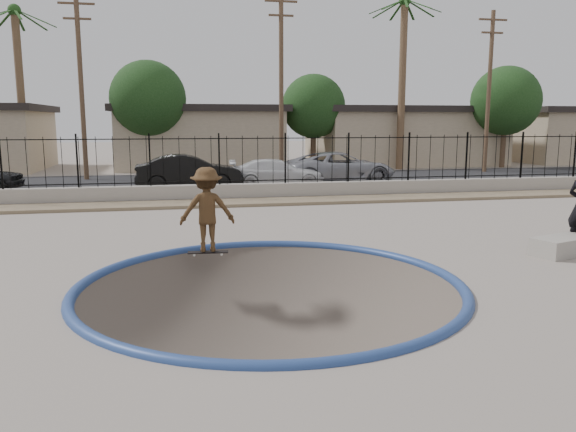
# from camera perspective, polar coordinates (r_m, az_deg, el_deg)

# --- Properties ---
(ground) EXTENTS (120.00, 120.00, 2.20)m
(ground) POSITION_cam_1_polar(r_m,az_deg,el_deg) (23.05, -7.21, -0.54)
(ground) COLOR gray
(ground) RESTS_ON ground
(bowl_pit) EXTENTS (6.84, 6.84, 1.80)m
(bowl_pit) POSITION_cam_1_polar(r_m,az_deg,el_deg) (10.21, -1.79, -7.11)
(bowl_pit) COLOR #4D423B
(bowl_pit) RESTS_ON ground
(coping_ring) EXTENTS (7.04, 7.04, 0.20)m
(coping_ring) POSITION_cam_1_polar(r_m,az_deg,el_deg) (10.21, -1.79, -7.11)
(coping_ring) COLOR navy
(coping_ring) RESTS_ON ground
(rock_strip) EXTENTS (42.00, 1.60, 0.11)m
(rock_strip) POSITION_cam_1_polar(r_m,az_deg,el_deg) (20.11, -6.67, 1.32)
(rock_strip) COLOR #907F5E
(rock_strip) RESTS_ON ground
(retaining_wall) EXTENTS (42.00, 0.45, 0.60)m
(retaining_wall) POSITION_cam_1_polar(r_m,az_deg,el_deg) (21.17, -6.94, 2.40)
(retaining_wall) COLOR gray
(retaining_wall) RESTS_ON ground
(fence) EXTENTS (40.00, 0.04, 1.80)m
(fence) POSITION_cam_1_polar(r_m,az_deg,el_deg) (21.05, -7.00, 5.64)
(fence) COLOR black
(fence) RESTS_ON retaining_wall
(street) EXTENTS (90.00, 8.00, 0.04)m
(street) POSITION_cam_1_polar(r_m,az_deg,el_deg) (27.84, -8.03, 3.51)
(street) COLOR black
(street) RESTS_ON ground
(house_center) EXTENTS (10.60, 8.60, 3.90)m
(house_center) POSITION_cam_1_polar(r_m,az_deg,el_deg) (37.19, -9.00, 8.03)
(house_center) COLOR tan
(house_center) RESTS_ON ground
(house_east) EXTENTS (12.60, 8.60, 3.90)m
(house_east) POSITION_cam_1_polar(r_m,az_deg,el_deg) (40.30, 11.51, 8.07)
(house_east) COLOR tan
(house_east) RESTS_ON ground
(palm_mid) EXTENTS (2.30, 2.30, 9.30)m
(palm_mid) POSITION_cam_1_polar(r_m,az_deg,el_deg) (35.83, -25.77, 14.71)
(palm_mid) COLOR brown
(palm_mid) RESTS_ON ground
(palm_right) EXTENTS (2.30, 2.30, 10.30)m
(palm_right) POSITION_cam_1_polar(r_m,az_deg,el_deg) (35.64, 11.63, 16.51)
(palm_right) COLOR brown
(palm_right) RESTS_ON ground
(utility_pole_left) EXTENTS (1.70, 0.24, 9.00)m
(utility_pole_left) POSITION_cam_1_polar(r_m,az_deg,el_deg) (30.01, -20.28, 12.42)
(utility_pole_left) COLOR #473323
(utility_pole_left) RESTS_ON ground
(utility_pole_mid) EXTENTS (1.70, 0.24, 9.50)m
(utility_pole_mid) POSITION_cam_1_polar(r_m,az_deg,el_deg) (30.23, -0.69, 13.45)
(utility_pole_mid) COLOR #473323
(utility_pole_mid) RESTS_ON ground
(utility_pole_right) EXTENTS (1.70, 0.24, 9.00)m
(utility_pole_right) POSITION_cam_1_polar(r_m,az_deg,el_deg) (34.53, 19.74, 12.01)
(utility_pole_right) COLOR #473323
(utility_pole_right) RESTS_ON ground
(street_tree_left) EXTENTS (4.32, 4.32, 6.36)m
(street_tree_left) POSITION_cam_1_polar(r_m,az_deg,el_deg) (33.69, -14.04, 11.48)
(street_tree_left) COLOR #473323
(street_tree_left) RESTS_ON ground
(street_tree_mid) EXTENTS (3.96, 3.96, 5.83)m
(street_tree_mid) POSITION_cam_1_polar(r_m,az_deg,el_deg) (35.71, 2.61, 11.06)
(street_tree_mid) COLOR #473323
(street_tree_mid) RESTS_ON ground
(street_tree_right) EXTENTS (4.32, 4.32, 6.36)m
(street_tree_right) POSITION_cam_1_polar(r_m,az_deg,el_deg) (38.63, 21.25, 10.84)
(street_tree_right) COLOR #473323
(street_tree_right) RESTS_ON ground
(skater) EXTENTS (1.22, 0.72, 1.85)m
(skater) POSITION_cam_1_polar(r_m,az_deg,el_deg) (12.42, -8.22, 0.21)
(skater) COLOR brown
(skater) RESTS_ON ground
(skateboard) EXTENTS (0.90, 0.30, 0.08)m
(skateboard) POSITION_cam_1_polar(r_m,az_deg,el_deg) (12.59, -8.12, -3.67)
(skateboard) COLOR black
(skateboard) RESTS_ON ground
(concrete_ledge) EXTENTS (1.74, 1.16, 0.40)m
(concrete_ledge) POSITION_cam_1_polar(r_m,az_deg,el_deg) (13.95, 26.31, -2.70)
(concrete_ledge) COLOR gray
(concrete_ledge) RESTS_ON ground
(car_b) EXTENTS (4.55, 1.73, 1.48)m
(car_b) POSITION_cam_1_polar(r_m,az_deg,el_deg) (24.43, -10.02, 4.41)
(car_b) COLOR black
(car_b) RESTS_ON street
(car_c) EXTENTS (4.36, 2.07, 1.23)m
(car_c) POSITION_cam_1_polar(r_m,az_deg,el_deg) (25.08, -1.15, 4.39)
(car_c) COLOR silver
(car_c) RESTS_ON street
(car_d) EXTENTS (5.36, 2.63, 1.46)m
(car_d) POSITION_cam_1_polar(r_m,az_deg,el_deg) (26.86, 5.31, 4.95)
(car_d) COLOR #96979E
(car_d) RESTS_ON street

